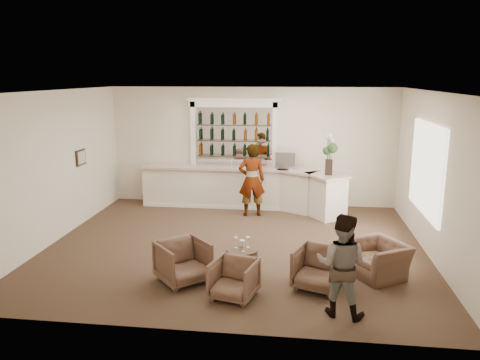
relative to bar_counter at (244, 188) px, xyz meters
name	(u,v)px	position (x,y,z in m)	size (l,w,h in m)	color
ground	(235,246)	(0.16, -3.00, -0.57)	(8.00, 8.00, 0.00)	#4F3527
room_shell	(247,134)	(0.33, -2.29, 1.77)	(8.04, 7.02, 3.32)	beige
bar_counter	(244,188)	(0.00, 0.00, 0.00)	(5.72, 1.80, 1.14)	white
back_bar_alcove	(234,133)	(-0.34, 0.41, 1.46)	(2.64, 0.25, 3.00)	white
cocktail_table	(242,262)	(0.49, -4.45, -0.32)	(0.59, 0.59, 0.50)	#513723
sommelier	(252,180)	(0.28, -0.69, 0.38)	(0.69, 0.46, 1.90)	gray
guest	(341,265)	(2.16, -5.72, 0.23)	(0.78, 0.61, 1.61)	gray
armchair_left	(183,262)	(-0.51, -4.89, -0.20)	(0.81, 0.83, 0.76)	brown
armchair_center	(234,279)	(0.47, -5.39, -0.25)	(0.70, 0.72, 0.65)	brown
armchair_right	(319,268)	(1.87, -4.85, -0.21)	(0.78, 0.80, 0.73)	brown
armchair_far	(378,259)	(2.97, -4.19, -0.25)	(0.99, 0.86, 0.64)	brown
espresso_machine	(286,160)	(1.14, 0.09, 0.80)	(0.53, 0.44, 0.46)	silver
flower_vase	(329,152)	(2.24, -0.66, 1.15)	(0.28, 0.28, 1.04)	black
wine_glass_bar_left	(231,163)	(-0.35, 0.02, 0.67)	(0.07, 0.07, 0.21)	white
wine_glass_bar_right	(245,164)	(0.05, -0.04, 0.67)	(0.07, 0.07, 0.21)	white
wine_glass_tbl_a	(236,243)	(0.37, -4.42, 0.03)	(0.07, 0.07, 0.21)	white
wine_glass_tbl_b	(248,242)	(0.59, -4.37, 0.03)	(0.07, 0.07, 0.21)	white
wine_glass_tbl_c	(243,246)	(0.53, -4.58, 0.03)	(0.07, 0.07, 0.21)	white
napkin_holder	(242,243)	(0.47, -4.31, -0.01)	(0.08, 0.08, 0.12)	white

